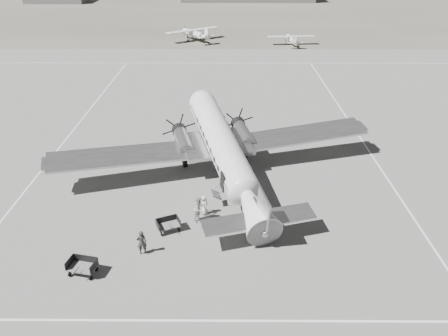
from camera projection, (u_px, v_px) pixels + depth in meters
ground at (247, 188)px, 35.70m from camera, size 260.00×260.00×0.00m
taxi_line_near at (258, 321)px, 23.33m from camera, size 60.00×0.15×0.01m
taxi_line_right at (394, 188)px, 35.64m from camera, size 0.15×80.00×0.01m
taxi_line_left at (67, 138)px, 44.62m from camera, size 0.15×60.00×0.01m
taxi_line_horizon at (237, 63)px, 71.03m from camera, size 90.00×0.15×0.01m
grass_infield at (233, 12)px, 119.63m from camera, size 260.00×90.00×0.01m
dc3_airliner at (224, 151)px, 35.61m from camera, size 32.90×26.98×5.43m
light_plane_left at (194, 35)px, 85.68m from camera, size 14.80×14.30×2.39m
light_plane_right at (291, 40)px, 82.38m from camera, size 9.62×8.06×1.88m
baggage_cart_near at (168, 225)px, 30.30m from camera, size 1.97×1.73×0.93m
baggage_cart_far at (82, 267)px, 26.40m from camera, size 2.00×1.60×1.00m
ground_crew at (142, 242)px, 27.94m from camera, size 0.73×0.58×1.74m
ramp_agent at (199, 209)px, 31.20m from camera, size 1.15×1.20×1.95m
passenger at (204, 205)px, 32.01m from camera, size 0.75×0.89×1.55m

